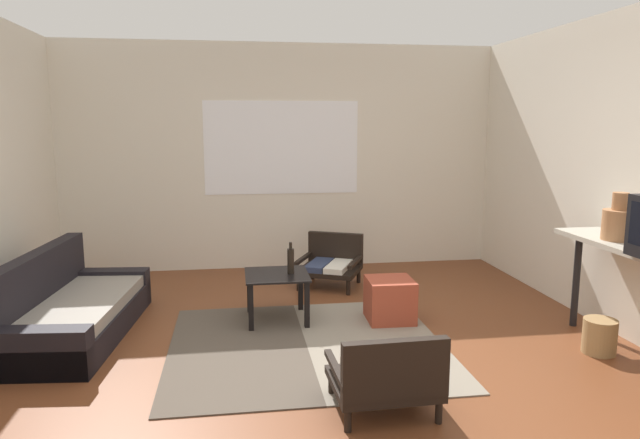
# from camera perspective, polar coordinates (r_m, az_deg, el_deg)

# --- Properties ---
(ground_plane) EXTENTS (7.80, 7.80, 0.00)m
(ground_plane) POSITION_cam_1_polar(r_m,az_deg,el_deg) (4.35, -0.26, -14.40)
(ground_plane) COLOR brown
(far_wall_with_window) EXTENTS (5.60, 0.13, 2.70)m
(far_wall_with_window) POSITION_cam_1_polar(r_m,az_deg,el_deg) (7.02, -3.85, 6.18)
(far_wall_with_window) COLOR silver
(far_wall_with_window) RESTS_ON ground
(side_wall_right) EXTENTS (0.12, 6.60, 2.70)m
(side_wall_right) POSITION_cam_1_polar(r_m,az_deg,el_deg) (5.34, 28.85, 3.92)
(side_wall_right) COLOR silver
(side_wall_right) RESTS_ON ground
(area_rug) EXTENTS (2.17, 2.04, 0.01)m
(area_rug) POSITION_cam_1_polar(r_m,az_deg,el_deg) (4.70, -1.34, -12.42)
(area_rug) COLOR #4C4238
(area_rug) RESTS_ON ground
(couch) EXTENTS (0.94, 1.86, 0.71)m
(couch) POSITION_cam_1_polar(r_m,az_deg,el_deg) (5.27, -23.63, -8.35)
(couch) COLOR black
(couch) RESTS_ON ground
(coffee_table) EXTENTS (0.56, 0.57, 0.43)m
(coffee_table) POSITION_cam_1_polar(r_m,az_deg,el_deg) (5.18, -4.32, -6.34)
(coffee_table) COLOR black
(coffee_table) RESTS_ON ground
(armchair_by_window) EXTENTS (0.81, 0.79, 0.55)m
(armchair_by_window) POSITION_cam_1_polar(r_m,az_deg,el_deg) (6.31, 1.12, -4.22)
(armchair_by_window) COLOR black
(armchair_by_window) RESTS_ON ground
(armchair_striped_foreground) EXTENTS (0.66, 0.58, 0.54)m
(armchair_striped_foreground) POSITION_cam_1_polar(r_m,az_deg,el_deg) (3.64, 6.63, -15.22)
(armchair_striped_foreground) COLOR black
(armchair_striped_foreground) RESTS_ON ground
(ottoman_orange) EXTENTS (0.42, 0.42, 0.39)m
(ottoman_orange) POSITION_cam_1_polar(r_m,az_deg,el_deg) (5.23, 6.96, -7.97)
(ottoman_orange) COLOR #993D28
(ottoman_orange) RESTS_ON ground
(clay_vase) EXTENTS (0.24, 0.24, 0.37)m
(clay_vase) POSITION_cam_1_polar(r_m,az_deg,el_deg) (4.99, 27.58, -0.23)
(clay_vase) COLOR #A87047
(clay_vase) RESTS_ON console_shelf
(glass_bottle) EXTENTS (0.06, 0.06, 0.29)m
(glass_bottle) POSITION_cam_1_polar(r_m,az_deg,el_deg) (5.13, -2.94, -4.09)
(glass_bottle) COLOR black
(glass_bottle) RESTS_ON coffee_table
(wicker_basket) EXTENTS (0.25, 0.25, 0.27)m
(wicker_basket) POSITION_cam_1_polar(r_m,az_deg,el_deg) (5.02, 26.06, -10.39)
(wicker_basket) COLOR #9E7A4C
(wicker_basket) RESTS_ON ground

